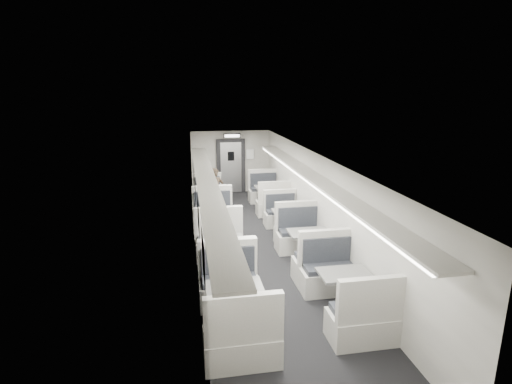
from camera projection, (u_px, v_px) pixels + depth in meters
name	position (u px, v px, depth m)	size (l,w,h in m)	color
room	(259.00, 205.00, 9.71)	(3.24, 12.24, 2.64)	black
booth_left_a	(209.00, 200.00, 13.31)	(1.00, 2.02, 1.08)	#B8B9AD
booth_left_b	(215.00, 225.00, 10.64)	(1.15, 2.34, 1.25)	#B8B9AD
booth_left_c	(223.00, 256.00, 8.74)	(1.12, 2.27, 1.21)	#B8B9AD
booth_left_d	(235.00, 308.00, 6.67)	(1.13, 2.28, 1.22)	#B8B9AD
booth_right_a	(268.00, 197.00, 13.55)	(1.06, 2.16, 1.15)	#B8B9AD
booth_right_b	(287.00, 222.00, 11.10)	(0.98, 1.99, 1.06)	#B8B9AD
booth_right_c	(309.00, 248.00, 9.18)	(1.13, 2.29, 1.22)	#B8B9AD
booth_right_d	(344.00, 292.00, 7.17)	(1.12, 2.26, 1.21)	#B8B9AD
passenger	(216.00, 192.00, 12.74)	(0.56, 0.36, 1.52)	black
window_a	(193.00, 173.00, 12.66)	(0.02, 1.18, 0.84)	black
window_b	(195.00, 190.00, 10.57)	(0.02, 1.18, 0.84)	black
window_c	(198.00, 215.00, 8.47)	(0.02, 1.18, 0.84)	black
window_d	(203.00, 257.00, 6.37)	(0.02, 1.18, 0.84)	black
luggage_rack_left	(207.00, 181.00, 9.04)	(0.46, 10.40, 0.09)	#B8B9AD
luggage_rack_right	(313.00, 177.00, 9.46)	(0.46, 10.40, 0.09)	#B8B9AD
vestibule_door	(231.00, 166.00, 15.41)	(1.10, 0.13, 2.10)	black
exit_sign	(232.00, 136.00, 14.63)	(0.62, 0.12, 0.16)	black
wall_notice	(250.00, 154.00, 15.41)	(0.32, 0.02, 0.40)	white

